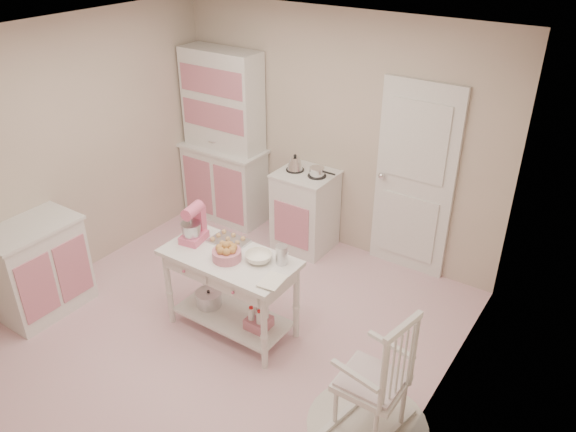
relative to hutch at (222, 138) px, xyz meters
The scene contains 14 objects.
room_shell 2.24m from the hutch, 50.33° to the right, with size 3.84×3.84×2.62m.
door 2.34m from the hutch, ahead, with size 0.82×0.05×2.04m, color silver.
hutch is the anchor object (origin of this frame).
stove 1.33m from the hutch, ahead, with size 0.62×0.57×0.92m, color silver.
base_cabinet 2.50m from the hutch, 95.96° to the right, with size 0.54×0.84×0.92m, color silver.
lace_rug 3.71m from the hutch, 33.29° to the right, with size 0.92×0.92×0.01m, color white.
rocking_chair 3.60m from the hutch, 33.29° to the right, with size 0.48×0.72×1.10m, color silver.
work_table 2.28m from the hutch, 48.98° to the right, with size 1.20×0.60×0.80m, color silver.
stand_mixer 1.92m from the hutch, 58.08° to the right, with size 0.20×0.28×0.34m, color #E76188.
cookie_tray 1.97m from the hutch, 48.83° to the right, with size 0.34×0.24×0.02m, color silver.
bread_basket 2.25m from the hutch, 49.43° to the right, with size 0.25×0.25×0.09m, color #CE768A.
mixing_bowl 2.32m from the hutch, 42.80° to the right, with size 0.23×0.23×0.07m, color white.
metal_pitcher 2.40m from the hutch, 38.47° to the right, with size 0.10×0.10×0.17m, color silver.
recipe_book 2.60m from the hutch, 43.20° to the right, with size 0.17×0.23×0.02m, color white.
Camera 1 is at (2.75, -3.07, 3.44)m, focal length 35.00 mm.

